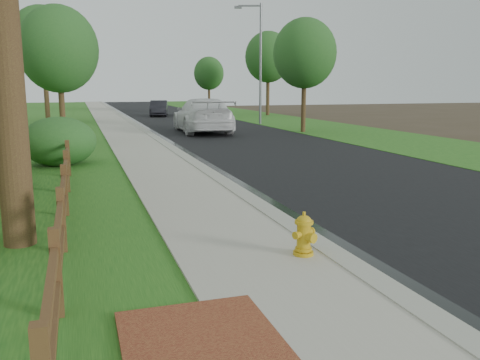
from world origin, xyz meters
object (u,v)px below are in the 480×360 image
object	(u,v)px
dark_car_mid	(202,108)
streetlight	(258,57)
white_suv	(203,115)
ranch_fence	(66,178)
fire_hydrant	(304,235)

from	to	relation	value
dark_car_mid	streetlight	world-z (taller)	streetlight
white_suv	streetlight	size ratio (longest dim) A/B	0.83
ranch_fence	white_suv	size ratio (longest dim) A/B	2.56
fire_hydrant	white_suv	xyz separation A→B (m)	(3.59, 21.39, 0.57)
fire_hydrant	white_suv	distance (m)	21.69
ranch_fence	fire_hydrant	size ratio (longest dim) A/B	25.08
fire_hydrant	dark_car_mid	xyz separation A→B (m)	(7.30, 37.03, 0.31)
ranch_fence	white_suv	world-z (taller)	white_suv
ranch_fence	dark_car_mid	world-z (taller)	dark_car_mid
ranch_fence	fire_hydrant	distance (m)	6.11
dark_car_mid	streetlight	distance (m)	11.54
fire_hydrant	dark_car_mid	distance (m)	37.75
white_suv	dark_car_mid	distance (m)	16.08
streetlight	ranch_fence	bearing A→B (deg)	-119.80
ranch_fence	streetlight	distance (m)	24.77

